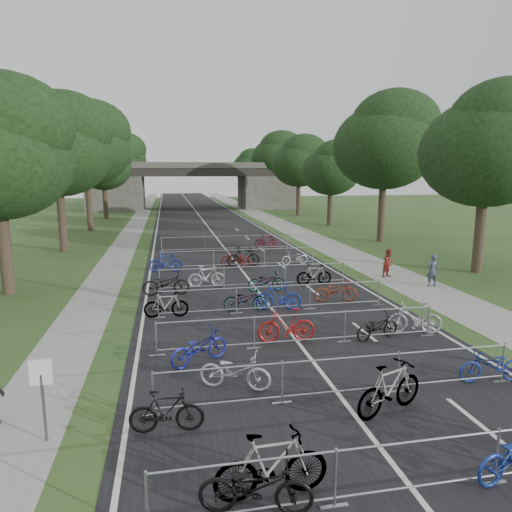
{
  "coord_description": "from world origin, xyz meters",
  "views": [
    {
      "loc": [
        -4.14,
        -6.44,
        5.59
      ],
      "look_at": [
        0.54,
        17.53,
        1.1
      ],
      "focal_mm": 32.0,
      "sensor_mm": 36.0,
      "label": 1
    }
  ],
  "objects_px": {
    "park_sign": "(42,385)",
    "pedestrian_b": "(389,263)",
    "bike_0": "(256,487)",
    "bike_1": "(271,466)",
    "pedestrian_a": "(432,270)",
    "overpass_bridge": "(193,186)"
  },
  "relations": [
    {
      "from": "overpass_bridge",
      "to": "pedestrian_b",
      "type": "bearing_deg",
      "value": -81.31
    },
    {
      "from": "park_sign",
      "to": "pedestrian_b",
      "type": "bearing_deg",
      "value": 41.85
    },
    {
      "from": "bike_0",
      "to": "pedestrian_b",
      "type": "height_order",
      "value": "pedestrian_b"
    },
    {
      "from": "bike_0",
      "to": "pedestrian_b",
      "type": "xyz_separation_m",
      "value": [
        10.38,
        15.71,
        0.27
      ]
    },
    {
      "from": "pedestrian_b",
      "to": "pedestrian_a",
      "type": "bearing_deg",
      "value": -85.61
    },
    {
      "from": "overpass_bridge",
      "to": "pedestrian_b",
      "type": "relative_size",
      "value": 20.16
    },
    {
      "from": "bike_1",
      "to": "pedestrian_b",
      "type": "height_order",
      "value": "pedestrian_b"
    },
    {
      "from": "bike_0",
      "to": "bike_1",
      "type": "bearing_deg",
      "value": -32.07
    },
    {
      "from": "bike_1",
      "to": "pedestrian_a",
      "type": "xyz_separation_m",
      "value": [
        11.19,
        13.09,
        0.19
      ]
    },
    {
      "from": "overpass_bridge",
      "to": "park_sign",
      "type": "xyz_separation_m",
      "value": [
        -6.8,
        -62.0,
        -2.27
      ]
    },
    {
      "from": "bike_1",
      "to": "pedestrian_a",
      "type": "relative_size",
      "value": 1.27
    },
    {
      "from": "bike_0",
      "to": "bike_1",
      "type": "distance_m",
      "value": 0.49
    },
    {
      "from": "pedestrian_a",
      "to": "bike_0",
      "type": "bearing_deg",
      "value": 53.6
    },
    {
      "from": "bike_0",
      "to": "pedestrian_a",
      "type": "height_order",
      "value": "pedestrian_a"
    },
    {
      "from": "bike_0",
      "to": "bike_1",
      "type": "height_order",
      "value": "bike_1"
    },
    {
      "from": "bike_1",
      "to": "bike_0",
      "type": "bearing_deg",
      "value": 132.33
    },
    {
      "from": "bike_0",
      "to": "pedestrian_a",
      "type": "relative_size",
      "value": 1.19
    },
    {
      "from": "pedestrian_a",
      "to": "overpass_bridge",
      "type": "bearing_deg",
      "value": -76.17
    },
    {
      "from": "overpass_bridge",
      "to": "park_sign",
      "type": "relative_size",
      "value": 16.99
    },
    {
      "from": "park_sign",
      "to": "pedestrian_b",
      "type": "height_order",
      "value": "park_sign"
    },
    {
      "from": "park_sign",
      "to": "pedestrian_b",
      "type": "distance_m",
      "value": 19.22
    },
    {
      "from": "bike_0",
      "to": "overpass_bridge",
      "type": "bearing_deg",
      "value": 10.89
    }
  ]
}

